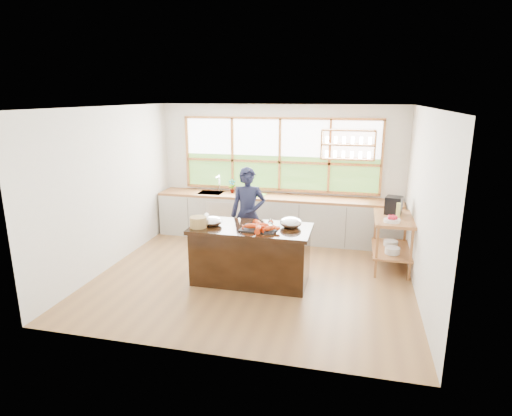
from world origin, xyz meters
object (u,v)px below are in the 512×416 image
(island, at_px, (251,254))
(wicker_basket, at_px, (198,222))
(espresso_machine, at_px, (394,205))
(cook, at_px, (248,215))

(island, distance_m, wicker_basket, 0.97)
(espresso_machine, relative_size, wicker_basket, 1.15)
(cook, distance_m, wicker_basket, 1.18)
(cook, relative_size, espresso_machine, 5.61)
(island, bearing_deg, cook, 107.27)
(island, distance_m, cook, 0.97)
(cook, distance_m, espresso_machine, 2.51)
(wicker_basket, bearing_deg, espresso_machine, 27.01)
(cook, xyz_separation_m, espresso_machine, (2.45, 0.46, 0.21))
(wicker_basket, bearing_deg, cook, 63.72)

